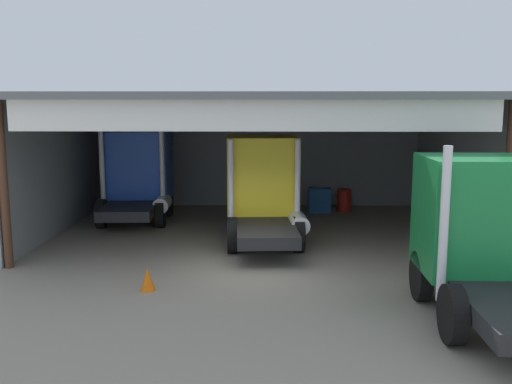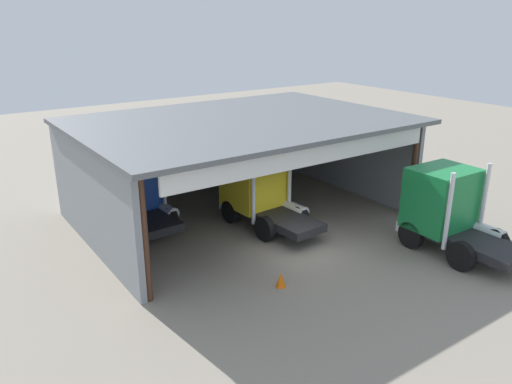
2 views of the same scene
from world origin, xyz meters
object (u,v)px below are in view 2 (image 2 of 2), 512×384
(truck_blue_center_bay, at_px, (133,188))
(tool_cart, at_px, (244,179))
(oil_drum, at_px, (258,175))
(truck_yellow_left_bay, at_px, (259,187))
(truck_green_right_bay, at_px, (448,209))
(traffic_cone, at_px, (281,280))

(truck_blue_center_bay, relative_size, tool_cart, 4.68)
(oil_drum, bearing_deg, truck_yellow_left_bay, -124.51)
(truck_yellow_left_bay, xyz_separation_m, oil_drum, (3.32, 4.83, -1.30))
(truck_yellow_left_bay, relative_size, oil_drum, 5.80)
(truck_green_right_bay, xyz_separation_m, oil_drum, (-1.44, 11.40, -1.27))
(truck_green_right_bay, distance_m, traffic_cone, 7.76)
(truck_green_right_bay, bearing_deg, oil_drum, 98.45)
(truck_blue_center_bay, bearing_deg, truck_green_right_bay, -47.88)
(tool_cart, distance_m, traffic_cone, 11.14)
(truck_green_right_bay, bearing_deg, traffic_cone, 171.31)
(oil_drum, bearing_deg, truck_blue_center_bay, -167.56)
(truck_yellow_left_bay, xyz_separation_m, tool_cart, (2.29, 4.68, -1.26))
(truck_blue_center_bay, bearing_deg, tool_cart, 10.20)
(tool_cart, bearing_deg, truck_blue_center_bay, -167.00)
(traffic_cone, bearing_deg, tool_cart, 63.14)
(truck_yellow_left_bay, bearing_deg, oil_drum, 52.00)
(truck_green_right_bay, relative_size, traffic_cone, 8.81)
(truck_yellow_left_bay, relative_size, truck_green_right_bay, 1.08)
(truck_blue_center_bay, bearing_deg, traffic_cone, -78.75)
(oil_drum, relative_size, traffic_cone, 1.64)
(truck_blue_center_bay, distance_m, truck_yellow_left_bay, 5.69)
(truck_blue_center_bay, xyz_separation_m, oil_drum, (8.14, 1.79, -1.32))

